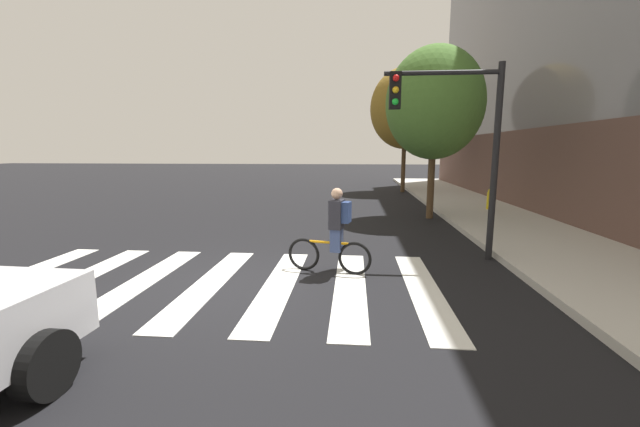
# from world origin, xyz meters

# --- Properties ---
(ground_plane) EXTENTS (120.00, 120.00, 0.00)m
(ground_plane) POSITION_xyz_m (0.00, 0.00, 0.00)
(ground_plane) COLOR black
(crosswalk_stripes) EXTENTS (8.21, 4.15, 0.01)m
(crosswalk_stripes) POSITION_xyz_m (-0.26, 0.00, 0.01)
(crosswalk_stripes) COLOR silver
(crosswalk_stripes) RESTS_ON ground
(cyclist) EXTENTS (1.68, 0.45, 1.69)m
(cyclist) POSITION_xyz_m (1.98, 0.80, 0.84)
(cyclist) COLOR black
(cyclist) RESTS_ON ground
(traffic_light_near) EXTENTS (2.47, 0.28, 4.20)m
(traffic_light_near) POSITION_xyz_m (4.51, 2.06, 2.86)
(traffic_light_near) COLOR black
(traffic_light_near) RESTS_ON ground
(fire_hydrant) EXTENTS (0.33, 0.22, 0.78)m
(fire_hydrant) POSITION_xyz_m (7.56, 8.74, 0.53)
(fire_hydrant) COLOR gold
(fire_hydrant) RESTS_ON sidewalk
(street_tree_near) EXTENTS (3.31, 3.31, 5.88)m
(street_tree_near) POSITION_xyz_m (5.04, 7.36, 3.97)
(street_tree_near) COLOR #4C3823
(street_tree_near) RESTS_ON ground
(street_tree_mid) EXTENTS (3.91, 3.91, 6.95)m
(street_tree_mid) POSITION_xyz_m (5.17, 16.17, 4.70)
(street_tree_mid) COLOR #4C3823
(street_tree_mid) RESTS_ON ground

